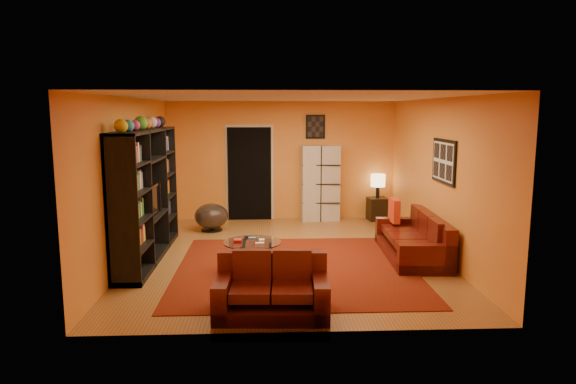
{
  "coord_description": "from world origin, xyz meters",
  "views": [
    {
      "loc": [
        -0.35,
        -8.28,
        2.39
      ],
      "look_at": [
        0.02,
        0.1,
        1.06
      ],
      "focal_mm": 32.0,
      "sensor_mm": 36.0,
      "label": 1
    }
  ],
  "objects_px": {
    "storage_cabinet": "(320,183)",
    "bowl_chair": "(211,216)",
    "tv": "(149,201)",
    "sofa": "(417,240)",
    "loveseat": "(272,289)",
    "table_lamp": "(378,181)",
    "side_table": "(377,209)",
    "coffee_table": "(252,245)",
    "entertainment_unit": "(147,195)"
  },
  "relations": [
    {
      "from": "entertainment_unit",
      "to": "tv",
      "type": "distance_m",
      "value": 0.14
    },
    {
      "from": "storage_cabinet",
      "to": "bowl_chair",
      "type": "relative_size",
      "value": 2.45
    },
    {
      "from": "sofa",
      "to": "loveseat",
      "type": "bearing_deg",
      "value": -134.4
    },
    {
      "from": "tv",
      "to": "table_lamp",
      "type": "distance_m",
      "value": 5.18
    },
    {
      "from": "bowl_chair",
      "to": "side_table",
      "type": "distance_m",
      "value": 3.66
    },
    {
      "from": "coffee_table",
      "to": "bowl_chair",
      "type": "bearing_deg",
      "value": 108.56
    },
    {
      "from": "storage_cabinet",
      "to": "table_lamp",
      "type": "xyz_separation_m",
      "value": [
        1.27,
        -0.06,
        0.05
      ]
    },
    {
      "from": "entertainment_unit",
      "to": "sofa",
      "type": "bearing_deg",
      "value": -2.1
    },
    {
      "from": "loveseat",
      "to": "coffee_table",
      "type": "height_order",
      "value": "loveseat"
    },
    {
      "from": "storage_cabinet",
      "to": "side_table",
      "type": "bearing_deg",
      "value": -7.43
    },
    {
      "from": "coffee_table",
      "to": "table_lamp",
      "type": "height_order",
      "value": "table_lamp"
    },
    {
      "from": "storage_cabinet",
      "to": "bowl_chair",
      "type": "distance_m",
      "value": 2.53
    },
    {
      "from": "side_table",
      "to": "table_lamp",
      "type": "distance_m",
      "value": 0.62
    },
    {
      "from": "table_lamp",
      "to": "tv",
      "type": "bearing_deg",
      "value": -146.8
    },
    {
      "from": "storage_cabinet",
      "to": "table_lamp",
      "type": "bearing_deg",
      "value": -7.43
    },
    {
      "from": "sofa",
      "to": "bowl_chair",
      "type": "bearing_deg",
      "value": 152.84
    },
    {
      "from": "coffee_table",
      "to": "side_table",
      "type": "xyz_separation_m",
      "value": [
        2.67,
        3.51,
        -0.15
      ]
    },
    {
      "from": "sofa",
      "to": "side_table",
      "type": "distance_m",
      "value": 2.9
    },
    {
      "from": "sofa",
      "to": "storage_cabinet",
      "type": "xyz_separation_m",
      "value": [
        -1.29,
        2.96,
        0.54
      ]
    },
    {
      "from": "storage_cabinet",
      "to": "side_table",
      "type": "relative_size",
      "value": 3.3
    },
    {
      "from": "tv",
      "to": "side_table",
      "type": "distance_m",
      "value": 5.23
    },
    {
      "from": "coffee_table",
      "to": "side_table",
      "type": "distance_m",
      "value": 4.41
    },
    {
      "from": "sofa",
      "to": "storage_cabinet",
      "type": "relative_size",
      "value": 1.27
    },
    {
      "from": "entertainment_unit",
      "to": "storage_cabinet",
      "type": "height_order",
      "value": "entertainment_unit"
    },
    {
      "from": "coffee_table",
      "to": "loveseat",
      "type": "bearing_deg",
      "value": -80.67
    },
    {
      "from": "side_table",
      "to": "storage_cabinet",
      "type": "bearing_deg",
      "value": 177.33
    },
    {
      "from": "loveseat",
      "to": "coffee_table",
      "type": "bearing_deg",
      "value": 12.01
    },
    {
      "from": "coffee_table",
      "to": "sofa",
      "type": "bearing_deg",
      "value": 12.64
    },
    {
      "from": "coffee_table",
      "to": "storage_cabinet",
      "type": "bearing_deg",
      "value": 68.51
    },
    {
      "from": "tv",
      "to": "bowl_chair",
      "type": "xyz_separation_m",
      "value": [
        0.78,
        1.98,
        -0.67
      ]
    },
    {
      "from": "entertainment_unit",
      "to": "coffee_table",
      "type": "height_order",
      "value": "entertainment_unit"
    },
    {
      "from": "storage_cabinet",
      "to": "sofa",
      "type": "bearing_deg",
      "value": -71.27
    },
    {
      "from": "tv",
      "to": "side_table",
      "type": "height_order",
      "value": "tv"
    },
    {
      "from": "entertainment_unit",
      "to": "table_lamp",
      "type": "distance_m",
      "value": 5.18
    },
    {
      "from": "entertainment_unit",
      "to": "loveseat",
      "type": "height_order",
      "value": "entertainment_unit"
    },
    {
      "from": "entertainment_unit",
      "to": "bowl_chair",
      "type": "xyz_separation_m",
      "value": [
        0.83,
        1.88,
        -0.75
      ]
    },
    {
      "from": "bowl_chair",
      "to": "table_lamp",
      "type": "height_order",
      "value": "table_lamp"
    },
    {
      "from": "entertainment_unit",
      "to": "coffee_table",
      "type": "xyz_separation_m",
      "value": [
        1.72,
        -0.76,
        -0.65
      ]
    },
    {
      "from": "tv",
      "to": "coffee_table",
      "type": "distance_m",
      "value": 1.89
    },
    {
      "from": "storage_cabinet",
      "to": "tv",
      "type": "bearing_deg",
      "value": -141.44
    },
    {
      "from": "sofa",
      "to": "side_table",
      "type": "bearing_deg",
      "value": 92.94
    },
    {
      "from": "tv",
      "to": "sofa",
      "type": "bearing_deg",
      "value": -90.84
    },
    {
      "from": "sofa",
      "to": "coffee_table",
      "type": "bearing_deg",
      "value": -164.85
    },
    {
      "from": "sofa",
      "to": "tv",
      "type": "bearing_deg",
      "value": -178.33
    },
    {
      "from": "sofa",
      "to": "coffee_table",
      "type": "height_order",
      "value": "sofa"
    },
    {
      "from": "loveseat",
      "to": "bowl_chair",
      "type": "relative_size",
      "value": 2.03
    },
    {
      "from": "loveseat",
      "to": "side_table",
      "type": "height_order",
      "value": "loveseat"
    },
    {
      "from": "entertainment_unit",
      "to": "loveseat",
      "type": "relative_size",
      "value": 2.19
    },
    {
      "from": "side_table",
      "to": "coffee_table",
      "type": "bearing_deg",
      "value": -127.29
    },
    {
      "from": "entertainment_unit",
      "to": "side_table",
      "type": "bearing_deg",
      "value": 31.99
    }
  ]
}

